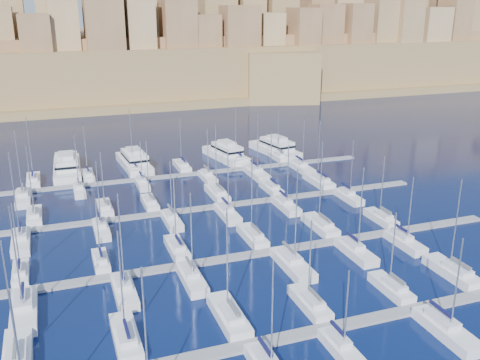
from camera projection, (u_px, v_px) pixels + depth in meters
name	position (u px, v px, depth m)	size (l,w,h in m)	color
ground	(241.00, 225.00, 95.72)	(600.00, 600.00, 0.00)	black
pontoon_near	(336.00, 327.00, 65.27)	(84.00, 2.00, 0.40)	slate
pontoon_mid_near	(267.00, 252.00, 84.93)	(84.00, 2.00, 0.40)	slate
pontoon_mid_far	(224.00, 206.00, 104.60)	(84.00, 2.00, 0.40)	slate
pontoon_far	(195.00, 174.00, 124.27)	(84.00, 2.00, 0.40)	slate
sailboat_0	(18.00, 357.00, 58.69)	(3.02, 10.06, 14.80)	silver
sailboat_1	(126.00, 338.00, 62.18)	(2.81, 9.38, 14.32)	silver
sailboat_2	(229.00, 316.00, 66.51)	(2.97, 9.91, 15.21)	silver
sailboat_3	(310.00, 303.00, 69.41)	(2.56, 8.53, 12.46)	silver
sailboat_4	(391.00, 288.00, 73.16)	(2.42, 8.05, 11.92)	silver
sailboat_5	(453.00, 272.00, 77.51)	(2.96, 9.88, 14.94)	silver
sailboat_9	(341.00, 348.00, 60.29)	(2.27, 7.55, 11.07)	silver
sailboat_10	(446.00, 330.00, 63.70)	(2.92, 9.74, 13.19)	silver
sailboat_12	(21.00, 273.00, 77.18)	(2.26, 7.54, 11.60)	silver
sailboat_13	(101.00, 261.00, 80.75)	(2.21, 7.37, 11.07)	silver
sailboat_14	(177.00, 248.00, 85.08)	(2.56, 8.53, 12.60)	silver
sailboat_15	(253.00, 236.00, 89.43)	(2.68, 8.94, 14.59)	silver
sailboat_16	(320.00, 225.00, 93.86)	(2.88, 9.61, 15.99)	silver
sailboat_17	(381.00, 218.00, 97.08)	(2.44, 8.12, 12.50)	silver
sailboat_18	(24.00, 310.00, 67.72)	(3.17, 10.55, 15.44)	silver
sailboat_19	(124.00, 291.00, 72.38)	(2.77, 9.22, 15.21)	silver
sailboat_20	(192.00, 279.00, 75.59)	(2.67, 8.88, 14.12)	silver
sailboat_21	(292.00, 264.00, 79.84)	(3.12, 10.40, 16.04)	silver
sailboat_22	(356.00, 251.00, 83.98)	(2.75, 9.18, 14.95)	silver
sailboat_23	(405.00, 242.00, 87.26)	(2.58, 8.59, 12.36)	silver
sailboat_24	(34.00, 216.00, 97.93)	(2.63, 8.75, 14.29)	silver
sailboat_25	(105.00, 208.00, 101.78)	(2.48, 8.25, 11.93)	silver
sailboat_26	(150.00, 203.00, 104.47)	(2.43, 8.09, 13.34)	silver
sailboat_27	(217.00, 193.00, 109.64)	(2.88, 9.60, 15.40)	silver
sailboat_28	(271.00, 188.00, 112.82)	(2.46, 8.21, 12.85)	silver
sailboat_29	(319.00, 181.00, 117.43)	(3.04, 10.13, 14.35)	silver
sailboat_30	(21.00, 241.00, 87.51)	(2.87, 9.56, 16.27)	silver
sailboat_31	(101.00, 229.00, 92.24)	(2.48, 8.27, 13.44)	silver
sailboat_32	(172.00, 220.00, 96.14)	(2.54, 8.45, 12.22)	silver
sailboat_33	(227.00, 213.00, 99.25)	(2.71, 9.03, 13.10)	silver
sailboat_34	(286.00, 205.00, 103.16)	(2.66, 8.86, 13.30)	silver
sailboat_35	(348.00, 197.00, 107.95)	(2.47, 8.22, 12.92)	silver
sailboat_36	(33.00, 180.00, 117.77)	(2.82, 9.39, 15.07)	silver
sailboat_37	(88.00, 176.00, 121.07)	(2.52, 8.39, 12.43)	silver
sailboat_38	(134.00, 170.00, 125.37)	(3.16, 10.53, 15.31)	silver
sailboat_39	(182.00, 166.00, 128.36)	(2.68, 8.95, 12.90)	silver
sailboat_40	(237.00, 160.00, 133.54)	(3.11, 10.38, 14.55)	silver
sailboat_41	(278.00, 157.00, 136.05)	(2.42, 8.07, 13.03)	silver
sailboat_42	(23.00, 198.00, 107.10)	(2.88, 9.61, 14.93)	silver
sailboat_43	(79.00, 190.00, 111.52)	(2.27, 7.56, 12.95)	silver
sailboat_44	(142.00, 184.00, 115.72)	(2.29, 7.63, 10.60)	silver
sailboat_45	(208.00, 177.00, 120.19)	(2.46, 8.20, 12.04)	silver
sailboat_46	(256.00, 173.00, 122.90)	(3.10, 10.33, 14.99)	silver
sailboat_47	(302.00, 168.00, 127.10)	(2.81, 9.38, 12.67)	silver
motor_yacht_a	(67.00, 166.00, 124.71)	(6.69, 20.03, 5.25)	silver
motor_yacht_b	(134.00, 161.00, 128.89)	(6.66, 18.26, 5.25)	silver
motor_yacht_c	(226.00, 153.00, 135.88)	(8.01, 17.45, 5.25)	silver
motor_yacht_d	(276.00, 148.00, 140.84)	(8.51, 18.61, 5.25)	silver
fortified_city	(118.00, 61.00, 229.85)	(460.00, 108.95, 59.52)	olive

